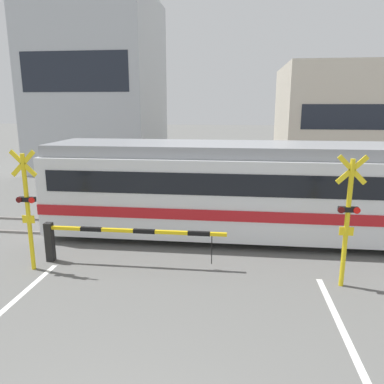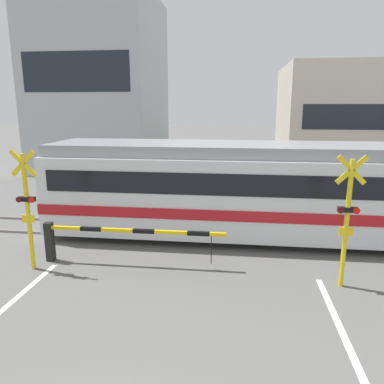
{
  "view_description": "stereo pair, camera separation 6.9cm",
  "coord_description": "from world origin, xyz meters",
  "px_view_note": "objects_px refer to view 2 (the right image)",
  "views": [
    {
      "loc": [
        1.33,
        -2.55,
        4.2
      ],
      "look_at": [
        0.0,
        8.55,
        1.6
      ],
      "focal_mm": 35.0,
      "sensor_mm": 36.0,
      "label": 1
    },
    {
      "loc": [
        1.4,
        -2.54,
        4.2
      ],
      "look_at": [
        0.0,
        8.55,
        1.6
      ],
      "focal_mm": 35.0,
      "sensor_mm": 36.0,
      "label": 2
    }
  ],
  "objects_px": {
    "commuter_train": "(330,190)",
    "crossing_barrier_far": "(260,195)",
    "crossing_signal_left": "(27,205)",
    "crossing_barrier_near": "(99,236)",
    "crossing_signal_right": "(347,216)"
  },
  "relations": [
    {
      "from": "crossing_barrier_far",
      "to": "crossing_signal_left",
      "type": "distance_m",
      "value": 8.56
    },
    {
      "from": "commuter_train",
      "to": "crossing_barrier_far",
      "type": "bearing_deg",
      "value": 127.99
    },
    {
      "from": "crossing_signal_right",
      "to": "crossing_barrier_near",
      "type": "bearing_deg",
      "value": 174.76
    },
    {
      "from": "commuter_train",
      "to": "crossing_signal_right",
      "type": "xyz_separation_m",
      "value": [
        -0.38,
        -3.32,
        0.11
      ]
    },
    {
      "from": "commuter_train",
      "to": "crossing_barrier_far",
      "type": "relative_size",
      "value": 3.64
    },
    {
      "from": "crossing_barrier_near",
      "to": "crossing_barrier_far",
      "type": "xyz_separation_m",
      "value": [
        4.52,
        5.32,
        0.0
      ]
    },
    {
      "from": "crossing_barrier_near",
      "to": "crossing_signal_left",
      "type": "height_order",
      "value": "crossing_signal_left"
    },
    {
      "from": "crossing_barrier_near",
      "to": "crossing_signal_right",
      "type": "bearing_deg",
      "value": -5.24
    },
    {
      "from": "crossing_signal_right",
      "to": "crossing_signal_left",
      "type": "bearing_deg",
      "value": 180.0
    },
    {
      "from": "crossing_barrier_near",
      "to": "crossing_signal_left",
      "type": "bearing_deg",
      "value": -160.94
    },
    {
      "from": "crossing_barrier_near",
      "to": "crossing_barrier_far",
      "type": "distance_m",
      "value": 6.98
    },
    {
      "from": "crossing_signal_left",
      "to": "crossing_signal_right",
      "type": "relative_size",
      "value": 1.0
    },
    {
      "from": "commuter_train",
      "to": "crossing_barrier_far",
      "type": "distance_m",
      "value": 3.37
    },
    {
      "from": "commuter_train",
      "to": "crossing_signal_right",
      "type": "distance_m",
      "value": 3.34
    },
    {
      "from": "crossing_barrier_near",
      "to": "crossing_signal_left",
      "type": "xyz_separation_m",
      "value": [
        -1.63,
        -0.56,
        0.95
      ]
    }
  ]
}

